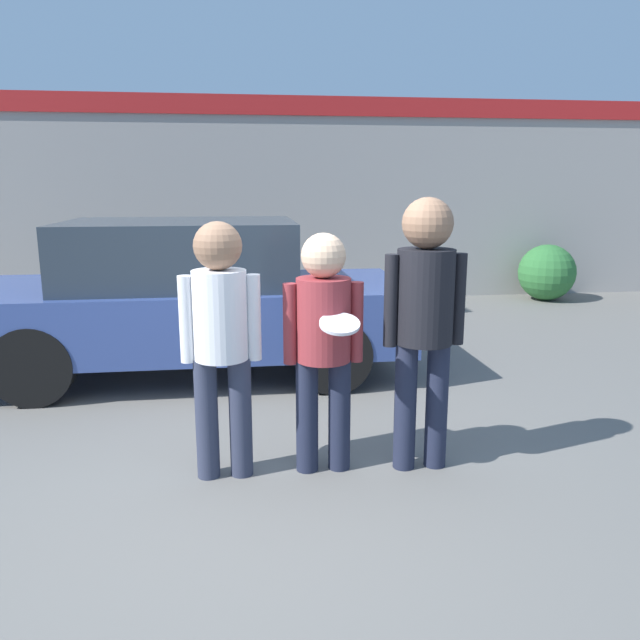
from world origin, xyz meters
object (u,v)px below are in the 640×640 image
at_px(parked_car_near, 189,298).
at_px(shrub, 547,272).
at_px(person_middle_with_frisbee, 324,334).
at_px(person_right, 425,308).
at_px(person_left, 221,329).

height_order(parked_car_near, shrub, parked_car_near).
xyz_separation_m(person_middle_with_frisbee, person_right, (0.66, -0.04, 0.16)).
height_order(person_left, shrub, person_left).
height_order(person_middle_with_frisbee, person_right, person_right).
relative_size(person_left, person_right, 0.92).
xyz_separation_m(person_right, parked_car_near, (-1.70, 2.42, -0.34)).
distance_m(person_left, person_right, 1.33).
relative_size(person_left, person_middle_with_frisbee, 1.05).
relative_size(person_middle_with_frisbee, shrub, 1.73).
bearing_deg(shrub, person_middle_with_frisbee, -128.23).
xyz_separation_m(person_right, shrub, (3.88, 5.81, -0.65)).
xyz_separation_m(person_left, person_right, (1.33, -0.04, 0.11)).
bearing_deg(person_right, person_left, 178.36).
bearing_deg(shrub, parked_car_near, -148.72).
bearing_deg(shrub, person_right, -123.73).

